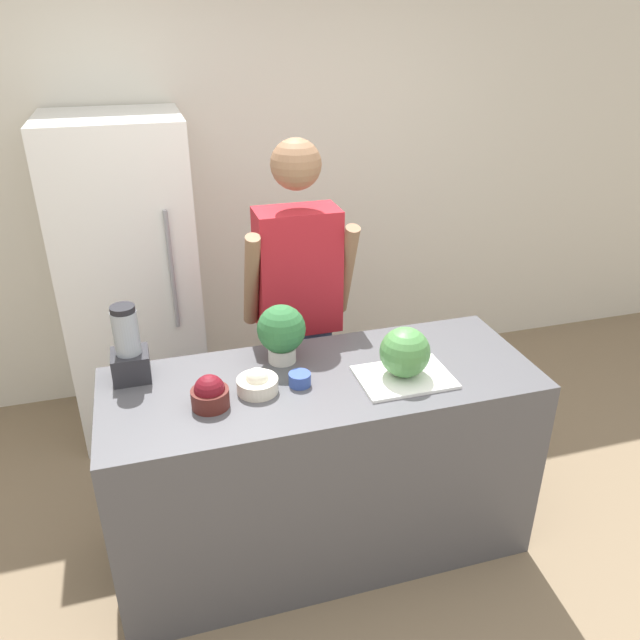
# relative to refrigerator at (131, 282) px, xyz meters

# --- Properties ---
(ground_plane) EXTENTS (14.00, 14.00, 0.00)m
(ground_plane) POSITION_rel_refrigerator_xyz_m (0.74, -1.63, -0.91)
(ground_plane) COLOR #7F6B51
(wall_back) EXTENTS (8.00, 0.06, 2.60)m
(wall_back) POSITION_rel_refrigerator_xyz_m (0.74, 0.39, 0.39)
(wall_back) COLOR silver
(wall_back) RESTS_ON ground_plane
(counter_island) EXTENTS (1.81, 0.69, 0.91)m
(counter_island) POSITION_rel_refrigerator_xyz_m (0.74, -1.28, -0.45)
(counter_island) COLOR #4C4C51
(counter_island) RESTS_ON ground_plane
(refrigerator) EXTENTS (0.71, 0.71, 1.81)m
(refrigerator) POSITION_rel_refrigerator_xyz_m (0.00, 0.00, 0.00)
(refrigerator) COLOR white
(refrigerator) RESTS_ON ground_plane
(person) EXTENTS (0.53, 0.28, 1.78)m
(person) POSITION_rel_refrigerator_xyz_m (0.79, -0.70, 0.02)
(person) COLOR #4C608C
(person) RESTS_ON ground_plane
(cutting_board) EXTENTS (0.38, 0.28, 0.01)m
(cutting_board) POSITION_rel_refrigerator_xyz_m (1.06, -1.39, 0.01)
(cutting_board) COLOR white
(cutting_board) RESTS_ON counter_island
(watermelon) EXTENTS (0.21, 0.21, 0.21)m
(watermelon) POSITION_rel_refrigerator_xyz_m (1.06, -1.38, 0.12)
(watermelon) COLOR #4C8C47
(watermelon) RESTS_ON cutting_board
(bowl_cherries) EXTENTS (0.15, 0.15, 0.13)m
(bowl_cherries) POSITION_rel_refrigerator_xyz_m (0.27, -1.36, 0.06)
(bowl_cherries) COLOR #511E19
(bowl_cherries) RESTS_ON counter_island
(bowl_cream) EXTENTS (0.17, 0.17, 0.10)m
(bowl_cream) POSITION_rel_refrigerator_xyz_m (0.46, -1.31, 0.04)
(bowl_cream) COLOR beige
(bowl_cream) RESTS_ON counter_island
(bowl_small_blue) EXTENTS (0.09, 0.09, 0.05)m
(bowl_small_blue) POSITION_rel_refrigerator_xyz_m (0.63, -1.31, 0.03)
(bowl_small_blue) COLOR #334C9E
(bowl_small_blue) RESTS_ON counter_island
(blender) EXTENTS (0.15, 0.15, 0.33)m
(blender) POSITION_rel_refrigerator_xyz_m (-0.02, -1.06, 0.14)
(blender) COLOR #28282D
(blender) RESTS_ON counter_island
(potted_plant) EXTENTS (0.21, 0.21, 0.26)m
(potted_plant) POSITION_rel_refrigerator_xyz_m (0.61, -1.10, 0.15)
(potted_plant) COLOR beige
(potted_plant) RESTS_ON counter_island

